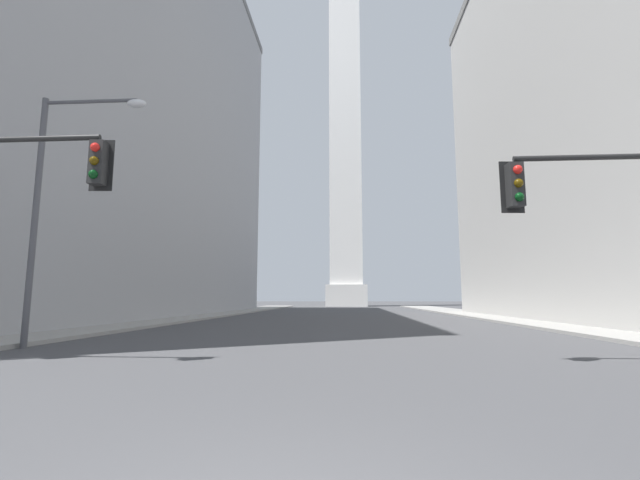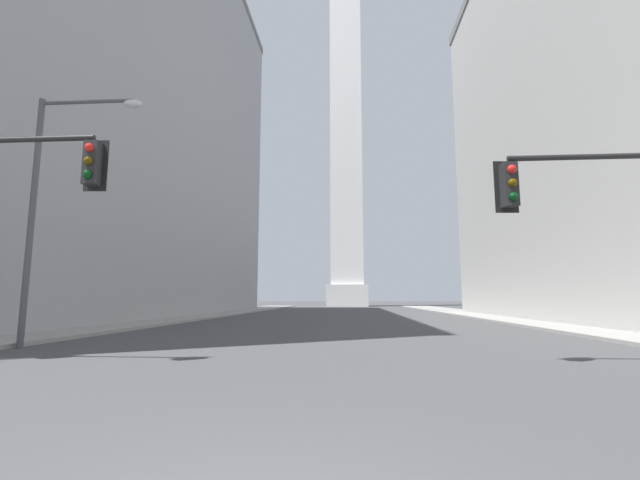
{
  "view_description": "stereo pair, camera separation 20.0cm",
  "coord_description": "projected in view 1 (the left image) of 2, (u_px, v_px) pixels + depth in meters",
  "views": [
    {
      "loc": [
        0.52,
        -2.75,
        1.56
      ],
      "look_at": [
        -2.55,
        42.32,
        7.71
      ],
      "focal_mm": 24.0,
      "sensor_mm": 36.0,
      "label": 1
    },
    {
      "loc": [
        0.72,
        -2.74,
        1.56
      ],
      "look_at": [
        -2.55,
        42.32,
        7.71
      ],
      "focal_mm": 24.0,
      "sensor_mm": 36.0,
      "label": 2
    }
  ],
  "objects": [
    {
      "name": "obelisk",
      "position": [
        345.0,
        124.0,
        87.25
      ],
      "size": [
        7.79,
        7.79,
        75.87
      ],
      "color": "silver",
      "rests_on": "ground_plane"
    },
    {
      "name": "building_left",
      "position": [
        95.0,
        89.0,
        37.82
      ],
      "size": [
        18.58,
        52.78,
        39.74
      ],
      "color": "#9E9EA0",
      "rests_on": "ground_plane"
    },
    {
      "name": "sidewalk_left",
      "position": [
        178.0,
        318.0,
        32.09
      ],
      "size": [
        5.0,
        96.79,
        0.15
      ],
      "primitive_type": "cube",
      "color": "gray",
      "rests_on": "ground_plane"
    },
    {
      "name": "sidewalk_right",
      "position": [
        516.0,
        319.0,
        30.43
      ],
      "size": [
        5.0,
        96.79,
        0.15
      ],
      "primitive_type": "cube",
      "color": "gray",
      "rests_on": "ground_plane"
    },
    {
      "name": "street_lamp",
      "position": [
        55.0,
        188.0,
        14.0
      ],
      "size": [
        3.61,
        0.36,
        8.25
      ],
      "color": "#4C4C51",
      "rests_on": "ground_plane"
    }
  ]
}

